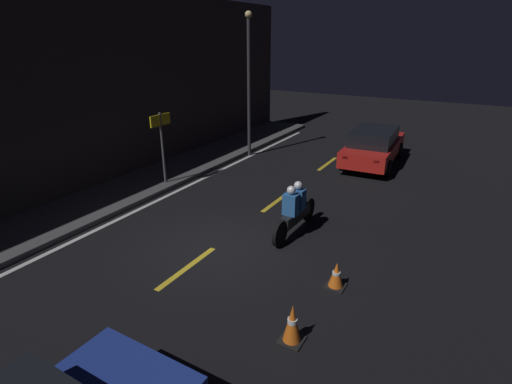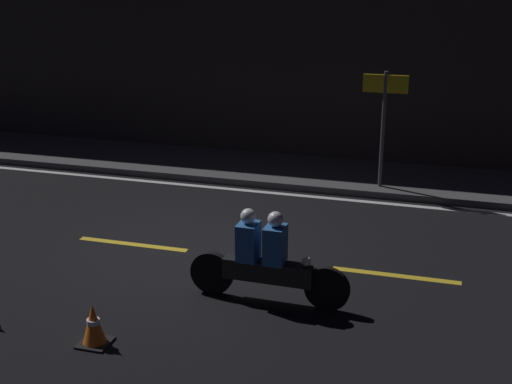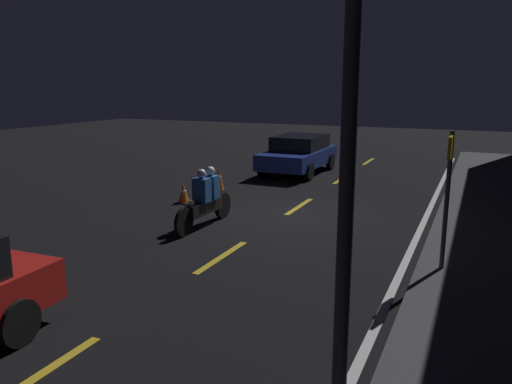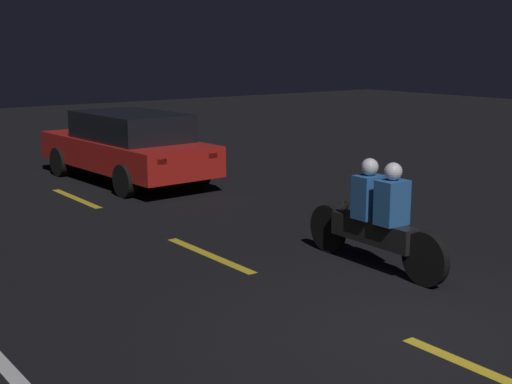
{
  "view_description": "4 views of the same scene",
  "coord_description": "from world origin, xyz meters",
  "px_view_note": "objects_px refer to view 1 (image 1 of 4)",
  "views": [
    {
      "loc": [
        -6.93,
        -5.16,
        4.84
      ],
      "look_at": [
        1.24,
        -0.5,
        1.16
      ],
      "focal_mm": 28.0,
      "sensor_mm": 36.0,
      "label": 1
    },
    {
      "loc": [
        4.19,
        -10.33,
        4.87
      ],
      "look_at": [
        1.19,
        0.09,
        1.14
      ],
      "focal_mm": 50.0,
      "sensor_mm": 36.0,
      "label": 2
    },
    {
      "loc": [
        11.63,
        4.42,
        3.29
      ],
      "look_at": [
        0.87,
        -0.46,
        0.74
      ],
      "focal_mm": 35.0,
      "sensor_mm": 36.0,
      "label": 3
    },
    {
      "loc": [
        -4.28,
        5.02,
        2.79
      ],
      "look_at": [
        2.5,
        -0.04,
        1.03
      ],
      "focal_mm": 50.0,
      "sensor_mm": 36.0,
      "label": 4
    }
  ],
  "objects_px": {
    "taxi_red": "(374,145)",
    "shop_sign": "(161,134)",
    "street_lamp": "(249,78)",
    "motorcycle": "(295,210)",
    "traffic_cone_mid": "(336,275)",
    "traffic_cone_near": "(292,324)"
  },
  "relations": [
    {
      "from": "taxi_red",
      "to": "shop_sign",
      "type": "distance_m",
      "value": 8.34
    },
    {
      "from": "street_lamp",
      "to": "traffic_cone_mid",
      "type": "bearing_deg",
      "value": -139.17
    },
    {
      "from": "traffic_cone_mid",
      "to": "street_lamp",
      "type": "height_order",
      "value": "street_lamp"
    },
    {
      "from": "motorcycle",
      "to": "street_lamp",
      "type": "height_order",
      "value": "street_lamp"
    },
    {
      "from": "motorcycle",
      "to": "shop_sign",
      "type": "xyz_separation_m",
      "value": [
        1.04,
        5.34,
        1.18
      ]
    },
    {
      "from": "taxi_red",
      "to": "shop_sign",
      "type": "xyz_separation_m",
      "value": [
        -6.16,
        5.52,
        1.07
      ]
    },
    {
      "from": "taxi_red",
      "to": "motorcycle",
      "type": "height_order",
      "value": "taxi_red"
    },
    {
      "from": "taxi_red",
      "to": "motorcycle",
      "type": "relative_size",
      "value": 1.95
    },
    {
      "from": "taxi_red",
      "to": "street_lamp",
      "type": "bearing_deg",
      "value": 103.27
    },
    {
      "from": "taxi_red",
      "to": "street_lamp",
      "type": "distance_m",
      "value": 5.72
    },
    {
      "from": "motorcycle",
      "to": "shop_sign",
      "type": "relative_size",
      "value": 0.99
    },
    {
      "from": "motorcycle",
      "to": "traffic_cone_mid",
      "type": "relative_size",
      "value": 4.19
    },
    {
      "from": "traffic_cone_near",
      "to": "street_lamp",
      "type": "relative_size",
      "value": 0.13
    },
    {
      "from": "traffic_cone_mid",
      "to": "motorcycle",
      "type": "bearing_deg",
      "value": 44.64
    },
    {
      "from": "traffic_cone_near",
      "to": "street_lamp",
      "type": "bearing_deg",
      "value": 34.18
    },
    {
      "from": "shop_sign",
      "to": "street_lamp",
      "type": "relative_size",
      "value": 0.42
    },
    {
      "from": "shop_sign",
      "to": "street_lamp",
      "type": "distance_m",
      "value": 4.98
    },
    {
      "from": "traffic_cone_near",
      "to": "shop_sign",
      "type": "relative_size",
      "value": 0.3
    },
    {
      "from": "motorcycle",
      "to": "street_lamp",
      "type": "relative_size",
      "value": 0.41
    },
    {
      "from": "traffic_cone_mid",
      "to": "street_lamp",
      "type": "bearing_deg",
      "value": 40.83
    },
    {
      "from": "motorcycle",
      "to": "traffic_cone_near",
      "type": "bearing_deg",
      "value": -154.55
    },
    {
      "from": "traffic_cone_mid",
      "to": "shop_sign",
      "type": "distance_m",
      "value": 7.8
    }
  ]
}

